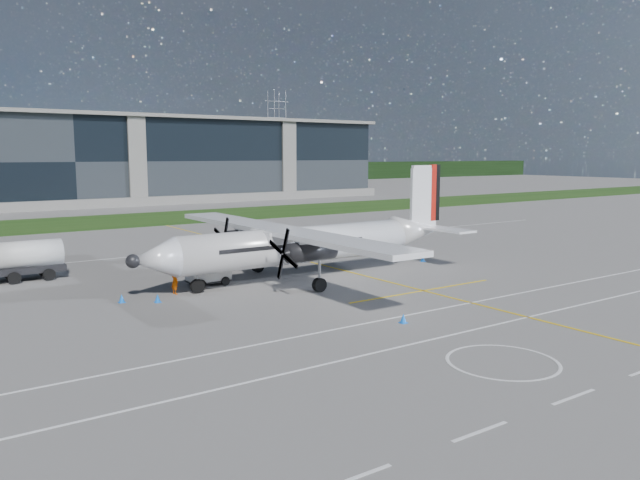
{
  "coord_description": "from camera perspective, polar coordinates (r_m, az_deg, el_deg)",
  "views": [
    {
      "loc": [
        -24.8,
        -34.49,
        8.7
      ],
      "look_at": [
        0.24,
        1.71,
        2.64
      ],
      "focal_mm": 35.0,
      "sensor_mm": 36.0,
      "label": 1
    }
  ],
  "objects": [
    {
      "name": "terminal_building",
      "position": [
        117.16,
        -22.6,
        6.66
      ],
      "size": [
        120.0,
        20.0,
        15.0
      ],
      "primitive_type": "cube",
      "color": "black",
      "rests_on": "ground"
    },
    {
      "name": "safety_cone_portwing",
      "position": [
        32.92,
        7.63,
        -7.11
      ],
      "size": [
        0.36,
        0.36,
        0.5
      ],
      "primitive_type": "cone",
      "color": "blue",
      "rests_on": "ground"
    },
    {
      "name": "safety_cone_tail",
      "position": [
        51.65,
        9.39,
        -1.69
      ],
      "size": [
        0.36,
        0.36,
        0.5
      ],
      "primitive_type": "cone",
      "color": "blue",
      "rests_on": "ground"
    },
    {
      "name": "tree_line",
      "position": [
        176.34,
        -26.68,
        5.16
      ],
      "size": [
        400.0,
        6.0,
        6.0
      ],
      "primitive_type": "cube",
      "color": "black",
      "rests_on": "ground"
    },
    {
      "name": "white_lane_line",
      "position": [
        33.33,
        15.34,
        -7.58
      ],
      "size": [
        90.0,
        0.15,
        0.01
      ],
      "primitive_type": "cube",
      "color": "white",
      "rests_on": "ground"
    },
    {
      "name": "turboprop_aircraft",
      "position": [
        43.65,
        -1.04,
        1.58
      ],
      "size": [
        25.38,
        26.32,
        7.89
      ],
      "primitive_type": null,
      "color": "white",
      "rests_on": "ground"
    },
    {
      "name": "ground_crew_person",
      "position": [
        40.13,
        -13.15,
        -3.53
      ],
      "size": [
        0.65,
        0.83,
        1.88
      ],
      "primitive_type": "imported",
      "rotation": [
        0.0,
        0.0,
        1.71
      ],
      "color": "#F25907",
      "rests_on": "ground"
    },
    {
      "name": "safety_cone_fwd",
      "position": [
        38.83,
        -17.68,
        -5.11
      ],
      "size": [
        0.36,
        0.36,
        0.5
      ],
      "primitive_type": "cone",
      "color": "blue",
      "rests_on": "ground"
    },
    {
      "name": "grass_strip",
      "position": [
        86.58,
        -17.85,
        1.71
      ],
      "size": [
        400.0,
        18.0,
        0.04
      ],
      "primitive_type": "cube",
      "color": "#1D4011",
      "rests_on": "ground"
    },
    {
      "name": "safety_cone_stbdwing",
      "position": [
        53.85,
        -10.28,
        -1.32
      ],
      "size": [
        0.36,
        0.36,
        0.5
      ],
      "primitive_type": "cone",
      "color": "blue",
      "rests_on": "ground"
    },
    {
      "name": "pylon_east",
      "position": [
        214.79,
        -3.96,
        9.5
      ],
      "size": [
        9.0,
        4.6,
        30.0
      ],
      "primitive_type": null,
      "color": "gray",
      "rests_on": "ground"
    },
    {
      "name": "safety_cone_nose_port",
      "position": [
        38.29,
        -14.63,
        -5.17
      ],
      "size": [
        0.36,
        0.36,
        0.5
      ],
      "primitive_type": "cone",
      "color": "blue",
      "rests_on": "ground"
    },
    {
      "name": "ground",
      "position": [
        79.0,
        -16.15,
        1.21
      ],
      "size": [
        400.0,
        400.0,
        0.0
      ],
      "primitive_type": "plane",
      "color": "slate",
      "rests_on": "ground"
    },
    {
      "name": "fuel_tanker_truck",
      "position": [
        47.71,
        -27.19,
        -1.86
      ],
      "size": [
        7.37,
        2.4,
        2.76
      ],
      "primitive_type": null,
      "color": "silver",
      "rests_on": "ground"
    },
    {
      "name": "baggage_tug",
      "position": [
        42.55,
        -10.19,
        -2.89
      ],
      "size": [
        2.9,
        1.74,
        1.74
      ],
      "primitive_type": null,
      "color": "silver",
      "rests_on": "ground"
    },
    {
      "name": "yellow_taxiway_centerline",
      "position": [
        53.18,
        -2.63,
        -1.58
      ],
      "size": [
        0.2,
        70.0,
        0.01
      ],
      "primitive_type": "cube",
      "color": "yellow",
      "rests_on": "ground"
    }
  ]
}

